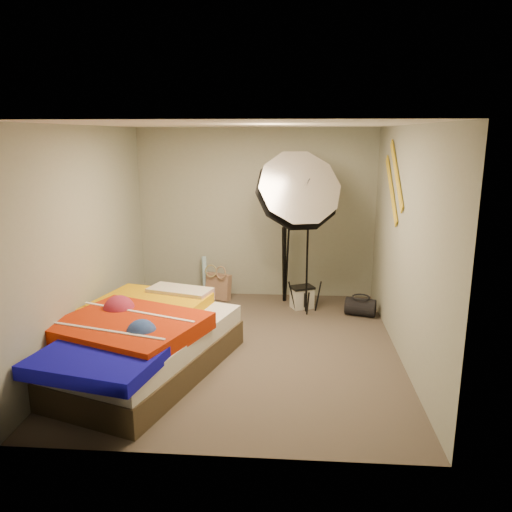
# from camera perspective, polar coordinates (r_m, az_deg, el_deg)

# --- Properties ---
(floor) EXTENTS (4.00, 4.00, 0.00)m
(floor) POSITION_cam_1_polar(r_m,az_deg,el_deg) (5.86, -1.43, -10.45)
(floor) COLOR #4F453B
(floor) RESTS_ON ground
(ceiling) EXTENTS (4.00, 4.00, 0.00)m
(ceiling) POSITION_cam_1_polar(r_m,az_deg,el_deg) (5.35, -1.59, 14.78)
(ceiling) COLOR silver
(ceiling) RESTS_ON wall_back
(wall_back) EXTENTS (3.50, 0.00, 3.50)m
(wall_back) POSITION_cam_1_polar(r_m,az_deg,el_deg) (7.43, 0.03, 4.83)
(wall_back) COLOR gray
(wall_back) RESTS_ON floor
(wall_front) EXTENTS (3.50, 0.00, 3.50)m
(wall_front) POSITION_cam_1_polar(r_m,az_deg,el_deg) (3.56, -4.71, -5.24)
(wall_front) COLOR gray
(wall_front) RESTS_ON floor
(wall_left) EXTENTS (0.00, 4.00, 4.00)m
(wall_left) POSITION_cam_1_polar(r_m,az_deg,el_deg) (5.91, -18.66, 1.76)
(wall_left) COLOR gray
(wall_left) RESTS_ON floor
(wall_right) EXTENTS (0.00, 4.00, 4.00)m
(wall_right) POSITION_cam_1_polar(r_m,az_deg,el_deg) (5.58, 16.68, 1.23)
(wall_right) COLOR gray
(wall_right) RESTS_ON floor
(tote_bag) EXTENTS (0.42, 0.31, 0.40)m
(tote_bag) POSITION_cam_1_polar(r_m,az_deg,el_deg) (7.48, -4.32, -3.48)
(tote_bag) COLOR tan
(tote_bag) RESTS_ON floor
(wrapping_roll) EXTENTS (0.12, 0.19, 0.62)m
(wrapping_roll) POSITION_cam_1_polar(r_m,az_deg,el_deg) (7.58, -5.87, -2.36)
(wrapping_roll) COLOR #51A4CE
(wrapping_roll) RESTS_ON floor
(camera_case) EXTENTS (0.35, 0.31, 0.29)m
(camera_case) POSITION_cam_1_polar(r_m,az_deg,el_deg) (7.12, 5.28, -4.78)
(camera_case) COLOR beige
(camera_case) RESTS_ON floor
(duffel_bag) EXTENTS (0.45, 0.35, 0.24)m
(duffel_bag) POSITION_cam_1_polar(r_m,az_deg,el_deg) (6.95, 11.85, -5.72)
(duffel_bag) COLOR black
(duffel_bag) RESTS_ON floor
(wall_stripe_upper) EXTENTS (0.02, 0.91, 0.78)m
(wall_stripe_upper) POSITION_cam_1_polar(r_m,az_deg,el_deg) (6.06, 15.76, 8.95)
(wall_stripe_upper) COLOR gold
(wall_stripe_upper) RESTS_ON wall_right
(wall_stripe_lower) EXTENTS (0.02, 0.91, 0.78)m
(wall_stripe_lower) POSITION_cam_1_polar(r_m,az_deg,el_deg) (6.32, 15.21, 7.34)
(wall_stripe_lower) COLOR gold
(wall_stripe_lower) RESTS_ON wall_right
(bed) EXTENTS (2.09, 2.60, 0.63)m
(bed) POSITION_cam_1_polar(r_m,az_deg,el_deg) (5.38, -13.62, -9.51)
(bed) COLOR #483A27
(bed) RESTS_ON floor
(photo_umbrella) EXTENTS (1.28, 0.98, 2.33)m
(photo_umbrella) POSITION_cam_1_polar(r_m,az_deg,el_deg) (6.47, 4.74, 7.18)
(photo_umbrella) COLOR black
(photo_umbrella) RESTS_ON floor
(camera_tripod) EXTENTS (0.08, 0.08, 1.21)m
(camera_tripod) POSITION_cam_1_polar(r_m,az_deg,el_deg) (7.24, 3.33, 0.09)
(camera_tripod) COLOR black
(camera_tripod) RESTS_ON floor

